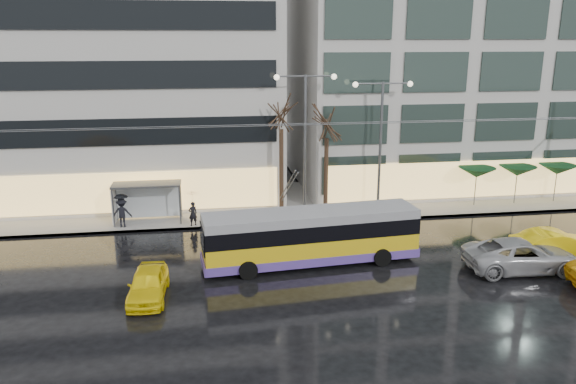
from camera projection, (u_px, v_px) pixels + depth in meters
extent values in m
plane|color=black|center=(303.00, 287.00, 26.50)|extent=(140.00, 140.00, 0.00)
cube|color=gray|center=(296.00, 201.00, 40.11)|extent=(80.00, 10.00, 0.15)
cube|color=slate|center=(309.00, 223.00, 35.39)|extent=(80.00, 0.10, 0.15)
cube|color=#BBB7B3|center=(33.00, 40.00, 39.33)|extent=(34.00, 14.00, 22.00)
cube|color=#BBB7B3|center=(500.00, 20.00, 43.96)|extent=(32.00, 14.00, 25.00)
cube|color=gold|center=(311.00, 246.00, 28.96)|extent=(11.18, 3.27, 1.38)
cube|color=#563C96|center=(311.00, 254.00, 29.09)|extent=(11.22, 3.31, 0.46)
cube|color=black|center=(311.00, 228.00, 28.69)|extent=(11.20, 3.29, 0.83)
cube|color=gray|center=(311.00, 216.00, 28.52)|extent=(11.18, 3.27, 0.46)
cube|color=black|center=(411.00, 222.00, 29.99)|extent=(0.24, 2.11, 1.19)
cube|color=black|center=(202.00, 239.00, 27.47)|extent=(0.24, 2.11, 1.19)
cylinder|color=black|center=(366.00, 242.00, 30.97)|extent=(0.94, 0.40, 0.92)
cylinder|color=black|center=(382.00, 257.00, 28.82)|extent=(0.94, 0.40, 0.92)
cylinder|color=black|center=(241.00, 253.00, 29.38)|extent=(0.94, 0.40, 0.92)
cylinder|color=black|center=(248.00, 270.00, 27.23)|extent=(0.94, 0.40, 0.92)
cylinder|color=#595B60|center=(290.00, 187.00, 28.77)|extent=(0.36, 3.41, 2.42)
cylinder|color=#595B60|center=(288.00, 185.00, 29.20)|extent=(0.36, 3.41, 2.42)
cylinder|color=#595B60|center=(304.00, 125.00, 30.31)|extent=(42.00, 0.04, 0.04)
cylinder|color=#595B60|center=(302.00, 124.00, 30.79)|extent=(42.00, 0.04, 0.04)
cube|color=#595B60|center=(147.00, 184.00, 34.66)|extent=(4.20, 1.60, 0.12)
cube|color=silver|center=(149.00, 201.00, 35.66)|extent=(4.00, 0.05, 2.20)
cube|color=white|center=(114.00, 205.00, 34.70)|extent=(0.10, 1.40, 2.20)
cylinder|color=#595B60|center=(113.00, 208.00, 34.04)|extent=(0.10, 0.10, 2.40)
cylinder|color=#595B60|center=(116.00, 202.00, 35.38)|extent=(0.10, 0.10, 2.40)
cylinder|color=#595B60|center=(180.00, 205.00, 34.62)|extent=(0.10, 0.10, 2.40)
cylinder|color=#595B60|center=(181.00, 199.00, 35.95)|extent=(0.10, 0.10, 2.40)
cylinder|color=#595B60|center=(305.00, 146.00, 35.84)|extent=(0.18, 0.18, 9.00)
cylinder|color=#595B60|center=(291.00, 76.00, 34.54)|extent=(1.80, 0.10, 0.10)
cylinder|color=#595B60|center=(320.00, 76.00, 34.79)|extent=(1.80, 0.10, 0.10)
sphere|color=#FFF2CC|center=(277.00, 77.00, 34.42)|extent=(0.36, 0.36, 0.36)
sphere|color=#FFF2CC|center=(334.00, 77.00, 34.94)|extent=(0.36, 0.36, 0.36)
cylinder|color=#595B60|center=(380.00, 148.00, 36.62)|extent=(0.18, 0.18, 8.50)
cylinder|color=#595B60|center=(369.00, 84.00, 35.39)|extent=(1.80, 0.10, 0.10)
cylinder|color=#595B60|center=(397.00, 83.00, 35.65)|extent=(1.80, 0.10, 0.10)
sphere|color=#FFF2CC|center=(355.00, 85.00, 35.27)|extent=(0.36, 0.36, 0.36)
sphere|color=#FFF2CC|center=(410.00, 84.00, 35.79)|extent=(0.36, 0.36, 0.36)
cylinder|color=black|center=(281.00, 172.00, 36.27)|extent=(0.28, 0.28, 5.60)
cylinder|color=black|center=(326.00, 175.00, 36.98)|extent=(0.28, 0.28, 4.90)
cylinder|color=#595B60|center=(475.00, 189.00, 38.66)|extent=(0.06, 0.06, 2.20)
cone|color=#103D1B|center=(477.00, 172.00, 38.34)|extent=(2.50, 2.50, 0.70)
cylinder|color=#595B60|center=(516.00, 188.00, 39.09)|extent=(0.06, 0.06, 2.20)
cone|color=#103D1B|center=(517.00, 171.00, 38.77)|extent=(2.50, 2.50, 0.70)
cylinder|color=#595B60|center=(555.00, 186.00, 39.52)|extent=(0.06, 0.06, 2.20)
cone|color=#103D1B|center=(557.00, 169.00, 39.20)|extent=(2.50, 2.50, 0.70)
imported|color=yellow|center=(148.00, 284.00, 25.19)|extent=(1.78, 4.09, 1.37)
imported|color=yellow|center=(556.00, 244.00, 29.75)|extent=(4.72, 1.91, 1.53)
imported|color=#A0A0A4|center=(522.00, 255.00, 28.20)|extent=(5.87, 2.92, 1.60)
imported|color=black|center=(193.00, 214.00, 34.46)|extent=(0.65, 0.54, 1.51)
imported|color=#E04A69|center=(192.00, 198.00, 34.20)|extent=(1.26, 1.27, 0.88)
imported|color=black|center=(172.00, 199.00, 36.78)|extent=(1.20, 1.17, 1.95)
imported|color=black|center=(122.00, 213.00, 34.18)|extent=(1.21, 0.75, 1.80)
imported|color=black|center=(121.00, 199.00, 33.96)|extent=(0.88, 0.88, 0.72)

